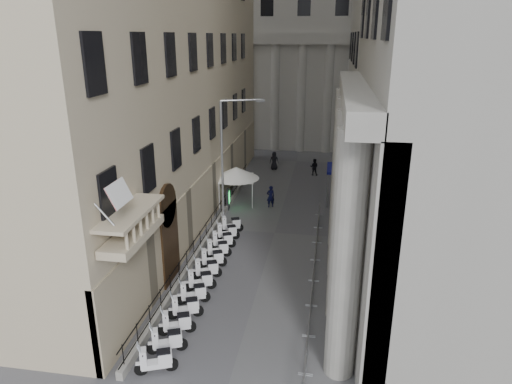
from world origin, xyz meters
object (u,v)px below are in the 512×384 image
Objects in this scene: street_lamp at (228,155)px; info_kiosk at (228,199)px; scooter_0 at (157,372)px; pedestrian_a at (271,197)px; security_tent at (238,174)px; pedestrian_b at (314,167)px.

info_kiosk is at bearing 82.70° from street_lamp.
scooter_0 is 0.86× the size of pedestrian_a.
security_tent is 0.41× the size of street_lamp.
pedestrian_b is at bearing -31.79° from scooter_0.
pedestrian_b is at bearing -130.55° from pedestrian_a.
pedestrian_b is at bearing 57.76° from security_tent.
street_lamp reaches higher than pedestrian_b.
pedestrian_a is at bearing 77.97° from pedestrian_b.
pedestrian_a is 1.07× the size of pedestrian_b.
street_lamp is (0.39, -5.35, 2.94)m from security_tent.
street_lamp reaches higher than info_kiosk.
pedestrian_a is (2.65, -0.36, -1.64)m from security_tent.
info_kiosk is 3.39m from pedestrian_a.
pedestrian_a is (3.24, 0.98, 0.07)m from info_kiosk.
scooter_0 is 19.97m from security_tent.
street_lamp reaches higher than security_tent.
pedestrian_b is (5.68, 9.00, -1.70)m from security_tent.
scooter_0 is 0.94× the size of info_kiosk.
security_tent is at bearing -20.05° from scooter_0.
scooter_0 is 0.91× the size of pedestrian_b.
security_tent is at bearing 63.67° from pedestrian_b.
street_lamp is 5.65× the size of info_kiosk.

